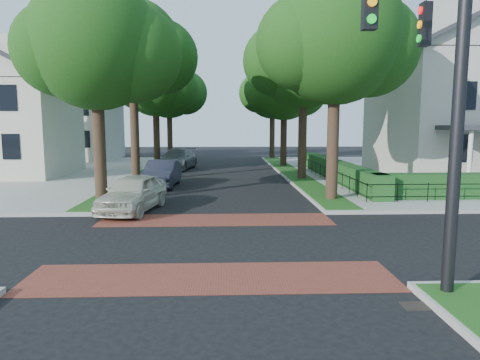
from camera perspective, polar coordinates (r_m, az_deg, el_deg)
The scene contains 24 objects.
ground at distance 13.74m, azimuth -3.46°, elevation -8.26°, with size 120.00×120.00×0.00m, color black.
sidewalk_ne at distance 37.66m, azimuth 28.51°, elevation 0.95°, with size 30.00×30.00×0.15m, color gray.
crosswalk_far at distance 16.84m, azimuth -3.21°, elevation -5.31°, with size 9.00×2.20×0.01m, color brown.
crosswalk_near at distance 10.69m, azimuth -3.88°, elevation -12.86°, with size 9.00×2.20×0.01m, color brown.
storm_drain at distance 9.85m, azimuth 22.65°, elevation -15.24°, with size 0.65×0.45×0.01m, color black.
grass_strip_ne at distance 32.91m, azimuth 6.77°, elevation 1.14°, with size 1.60×29.80×0.02m, color #204012.
grass_strip_nw at distance 33.02m, azimuth -12.09°, elevation 1.05°, with size 1.60×29.80×0.02m, color #204012.
tree_right_near at distance 21.49m, azimuth 12.75°, elevation 17.72°, with size 7.75×6.67×10.66m.
tree_right_mid at distance 29.27m, azimuth 8.64°, elevation 15.71°, with size 8.25×7.09×11.22m.
tree_right_far at distance 37.95m, azimuth 6.02°, elevation 12.17°, with size 7.25×6.23×9.74m.
tree_right_back at distance 46.89m, azimuth 4.46°, elevation 11.70°, with size 7.50×6.45×10.20m.
tree_left_near at distance 21.54m, azimuth -18.28°, elevation 16.54°, with size 7.50×6.45×10.20m.
tree_left_mid at distance 29.41m, azimuth -13.86°, elevation 16.24°, with size 8.00×6.88×11.48m.
tree_left_far at distance 38.03m, azimuth -11.02°, elevation 12.39°, with size 7.00×6.02×9.86m.
tree_left_back at distance 46.96m, azimuth -9.29°, elevation 11.80°, with size 7.75×6.66×10.44m.
hedge_main_road at distance 29.32m, azimuth 12.47°, elevation 1.42°, with size 1.00×18.00×1.20m, color #19481B.
fence_main_road at distance 29.14m, azimuth 10.94°, elevation 1.13°, with size 0.06×18.00×0.90m, color black, non-canonical shape.
house_victorian at distance 33.90m, azimuth 28.86°, elevation 10.39°, with size 13.00×13.05×12.48m.
house_left_near at distance 35.03m, azimuth -29.31°, elevation 8.63°, with size 10.00×9.00×10.14m.
house_left_far at distance 47.93m, azimuth -21.62°, elevation 8.45°, with size 10.00×9.00×10.14m.
traffic_signal at distance 9.97m, azimuth 25.72°, elevation 12.47°, with size 2.17×2.00×8.00m.
parked_car_front at distance 18.90m, azimuth -14.09°, elevation -1.68°, with size 1.89×4.69×1.60m, color beige.
parked_car_middle at distance 26.02m, azimuth -10.38°, elevation 0.85°, with size 1.69×4.85×1.60m, color #202230.
parked_car_rear at distance 36.05m, azimuth -8.36°, elevation 2.76°, with size 2.40×5.90×1.71m, color slate.
Camera 1 is at (0.34, -13.22, 3.69)m, focal length 32.00 mm.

